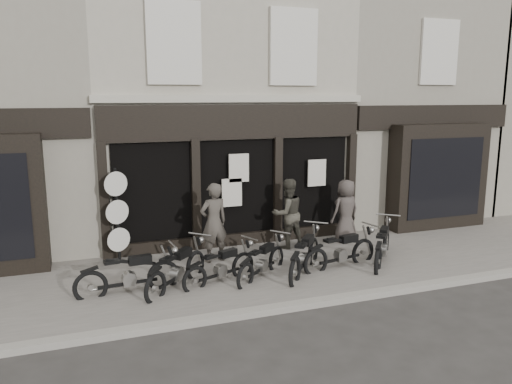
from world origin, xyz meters
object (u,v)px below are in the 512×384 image
object	(u,v)px
motorcycle_0	(129,278)
man_centre	(287,213)
motorcycle_1	(177,273)
motorcycle_3	(262,265)
motorcycle_2	(221,270)
motorcycle_4	(305,258)
advert_sign_post	(118,219)
motorcycle_5	(341,254)
man_left	(214,223)
motorcycle_6	(382,249)
man_right	(346,211)

from	to	relation	value
motorcycle_0	man_centre	world-z (taller)	man_centre
motorcycle_1	motorcycle_3	bearing A→B (deg)	-46.23
motorcycle_1	motorcycle_2	size ratio (longest dim) A/B	0.93
man_centre	motorcycle_4	bearing A→B (deg)	71.01
motorcycle_2	advert_sign_post	bearing A→B (deg)	110.10
man_centre	motorcycle_0	bearing A→B (deg)	13.86
motorcycle_2	motorcycle_5	world-z (taller)	motorcycle_5
motorcycle_3	man_left	world-z (taller)	man_left
motorcycle_4	motorcycle_6	distance (m)	2.12
motorcycle_4	man_left	xyz separation A→B (m)	(-1.79, 1.42, 0.67)
motorcycle_1	motorcycle_3	size ratio (longest dim) A/B	1.02
motorcycle_3	motorcycle_6	bearing A→B (deg)	-39.62
motorcycle_5	man_right	size ratio (longest dim) A/B	1.22
motorcycle_3	motorcycle_6	xyz separation A→B (m)	(3.15, -0.03, 0.05)
motorcycle_4	man_left	world-z (taller)	man_left
motorcycle_3	motorcycle_5	bearing A→B (deg)	-39.96
motorcycle_2	motorcycle_6	size ratio (longest dim) A/B	0.99
motorcycle_4	motorcycle_5	bearing A→B (deg)	-47.19
motorcycle_0	man_left	xyz separation A→B (m)	(2.16, 1.29, 0.68)
motorcycle_4	motorcycle_5	distance (m)	0.96
motorcycle_1	advert_sign_post	distance (m)	2.43
motorcycle_1	advert_sign_post	xyz separation A→B (m)	(-1.03, 2.06, 0.77)
motorcycle_6	man_right	size ratio (longest dim) A/B	1.07
motorcycle_2	man_left	distance (m)	1.54
motorcycle_0	motorcycle_4	size ratio (longest dim) A/B	1.18
motorcycle_4	man_left	bearing A→B (deg)	92.58
man_centre	man_left	bearing A→B (deg)	3.57
man_right	advert_sign_post	xyz separation A→B (m)	(-6.08, 0.34, 0.19)
motorcycle_4	man_right	bearing A→B (deg)	-8.03
motorcycle_3	motorcycle_4	bearing A→B (deg)	-42.42
motorcycle_0	man_left	world-z (taller)	man_left
motorcycle_3	man_left	bearing A→B (deg)	79.85
man_centre	motorcycle_2	bearing A→B (deg)	29.06
man_left	man_centre	size ratio (longest dim) A/B	1.05
motorcycle_1	motorcycle_6	size ratio (longest dim) A/B	0.92
motorcycle_1	man_centre	bearing A→B (deg)	-17.01
motorcycle_0	motorcycle_2	distance (m)	1.95
motorcycle_4	man_left	size ratio (longest dim) A/B	0.95
motorcycle_5	man_right	bearing A→B (deg)	45.53
man_left	motorcycle_0	bearing A→B (deg)	18.87
motorcycle_6	advert_sign_post	xyz separation A→B (m)	(-6.10, 2.13, 0.75)
motorcycle_4	advert_sign_post	bearing A→B (deg)	102.54
motorcycle_6	man_centre	xyz separation A→B (m)	(-1.76, 1.83, 0.62)
motorcycle_0	motorcycle_1	world-z (taller)	motorcycle_1
motorcycle_6	motorcycle_5	bearing A→B (deg)	130.90
motorcycle_0	motorcycle_5	world-z (taller)	motorcycle_0
motorcycle_0	advert_sign_post	world-z (taller)	advert_sign_post
motorcycle_0	motorcycle_6	bearing A→B (deg)	-6.11
motorcycle_0	man_right	size ratio (longest dim) A/B	1.25
motorcycle_0	advert_sign_post	distance (m)	2.18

